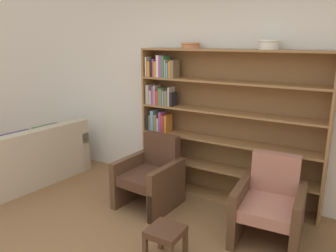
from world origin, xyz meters
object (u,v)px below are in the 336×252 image
(bowl_copper, at_px, (269,44))
(bowl_sage, at_px, (190,45))
(footstool, at_px, (166,235))
(couch, at_px, (28,161))
(bookshelf, at_px, (210,126))
(armchair_cushioned, at_px, (270,205))
(armchair_leather, at_px, (151,176))

(bowl_copper, bearing_deg, bowl_sage, 180.00)
(bowl_sage, relative_size, footstool, 0.72)
(bowl_copper, bearing_deg, footstool, -106.60)
(couch, bearing_deg, bookshelf, -63.42)
(bookshelf, distance_m, footstool, 1.63)
(bowl_sage, bearing_deg, armchair_cushioned, -25.97)
(armchair_cushioned, xyz_separation_m, footstool, (-0.71, -0.85, -0.11))
(bookshelf, relative_size, bowl_sage, 9.51)
(armchair_leather, bearing_deg, bowl_sage, -104.86)
(bowl_copper, height_order, armchair_cushioned, bowl_copper)
(bowl_copper, distance_m, armchair_cushioned, 1.70)
(bowl_copper, height_order, footstool, bowl_copper)
(armchair_leather, xyz_separation_m, footstool, (0.72, -0.85, -0.11))
(bookshelf, height_order, footstool, bookshelf)
(bowl_sage, relative_size, armchair_leather, 0.29)
(footstool, bearing_deg, couch, 168.53)
(bowl_copper, relative_size, armchair_cushioned, 0.27)
(couch, xyz_separation_m, armchair_leather, (1.93, 0.31, 0.08))
(couch, distance_m, armchair_leather, 1.96)
(armchair_cushioned, bearing_deg, bookshelf, -37.49)
(bookshelf, distance_m, bowl_sage, 1.03)
(armchair_cushioned, height_order, footstool, armchair_cushioned)
(bowl_sage, bearing_deg, armchair_leather, -108.86)
(bowl_sage, distance_m, couch, 2.83)
(bookshelf, height_order, couch, bookshelf)
(bookshelf, xyz_separation_m, footstool, (0.23, -1.47, -0.66))
(bowl_copper, distance_m, footstool, 2.25)
(armchair_cushioned, bearing_deg, armchair_leather, -4.18)
(bookshelf, bearing_deg, footstool, -81.13)
(bookshelf, relative_size, couch, 1.38)
(bowl_sage, relative_size, bowl_copper, 1.06)
(bowl_copper, xyz_separation_m, couch, (-3.08, -0.91, -1.64))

